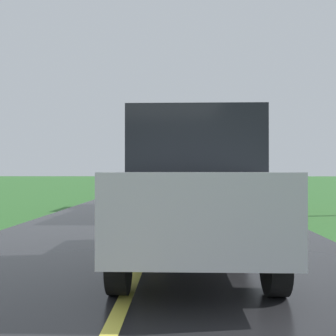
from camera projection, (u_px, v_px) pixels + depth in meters
The scene contains 3 objects.
banana_truck_near at pixel (181, 166), 13.17m from camera, with size 2.38×5.82×2.80m.
banana_truck_far at pixel (179, 168), 24.74m from camera, with size 2.38×5.81×2.80m.
following_car at pixel (193, 189), 5.22m from camera, with size 1.74×4.10×1.92m.
Camera 1 is at (0.54, -0.47, 1.31)m, focal length 43.21 mm.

